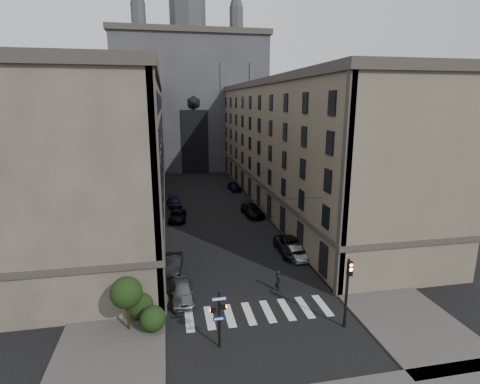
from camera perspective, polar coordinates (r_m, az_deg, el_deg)
ground at (r=26.14m, az=5.69°, el=-23.40°), size 260.00×260.00×0.00m
sidewalk_left at (r=58.20m, az=-14.88°, el=-2.47°), size 7.00×80.00×0.15m
sidewalk_right at (r=60.46m, az=5.38°, el=-1.47°), size 7.00×80.00×0.15m
zebra_crossing at (r=30.12m, az=2.81°, el=-17.83°), size 11.00×3.20×0.01m
building_left at (r=56.71m, az=-18.43°, el=6.45°), size 13.60×60.60×18.85m
building_right at (r=59.66m, az=8.31°, el=7.32°), size 13.60×60.60×18.85m
gothic_tower at (r=95.11m, az=-7.63°, el=14.72°), size 35.00×23.00×58.00m
pedestrian_signal_left at (r=25.41m, az=-3.24°, el=-18.21°), size 1.02×0.38×4.00m
traffic_light_right at (r=27.82m, az=16.09°, el=-13.49°), size 0.34×0.50×5.20m
shrub_cluster at (r=28.63m, az=-15.06°, el=-15.97°), size 3.90×4.40×3.90m
tram_wires at (r=56.54m, az=-4.64°, el=4.93°), size 14.00×60.00×0.43m
car_left_near at (r=31.67m, az=-8.76°, el=-14.75°), size 1.85×4.47×1.51m
car_left_midnear at (r=36.65m, az=-10.14°, el=-10.74°), size 2.12×4.66×1.48m
car_left_midfar at (r=51.43m, az=-9.50°, el=-3.61°), size 2.70×5.03×1.34m
car_left_far at (r=58.36m, az=-10.00°, el=-1.54°), size 2.37×4.94×1.39m
car_right_near at (r=39.36m, az=8.42°, el=-9.08°), size 1.53×3.95×1.28m
car_right_midnear at (r=40.43m, az=7.81°, el=-8.18°), size 2.84×5.86×1.61m
car_right_midfar at (r=52.85m, az=1.87°, el=-2.81°), size 2.82×5.69×1.59m
car_right_far at (r=67.90m, az=-0.85°, el=0.86°), size 2.05×4.54×1.51m
pedestrian at (r=32.79m, az=5.80°, el=-13.28°), size 0.60×0.76×1.85m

